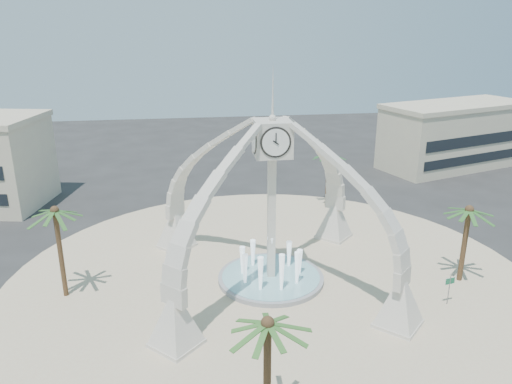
{
  "coord_description": "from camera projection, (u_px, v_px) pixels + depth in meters",
  "views": [
    {
      "loc": [
        -6.09,
        -33.18,
        18.6
      ],
      "look_at": [
        -0.84,
        2.0,
        6.5
      ],
      "focal_mm": 35.0,
      "sensor_mm": 36.0,
      "label": 1
    }
  ],
  "objects": [
    {
      "name": "fountain",
      "position": [
        271.0,
        277.0,
        37.82
      ],
      "size": [
        8.0,
        8.0,
        3.62
      ],
      "color": "#97979A",
      "rests_on": "ground"
    },
    {
      "name": "palm_east",
      "position": [
        469.0,
        211.0,
        36.14
      ],
      "size": [
        5.25,
        5.25,
        6.52
      ],
      "rotation": [
        0.0,
        0.0,
        0.37
      ],
      "color": "brown",
      "rests_on": "ground"
    },
    {
      "name": "street_sign",
      "position": [
        450.0,
        285.0,
        34.15
      ],
      "size": [
        0.8,
        0.19,
        2.22
      ],
      "rotation": [
        0.0,
        0.0,
        0.21
      ],
      "color": "slate",
      "rests_on": "ground"
    },
    {
      "name": "building_ne",
      "position": [
        454.0,
        135.0,
        66.93
      ],
      "size": [
        21.87,
        14.17,
        8.6
      ],
      "rotation": [
        0.0,
        0.0,
        0.31
      ],
      "color": "#BEAD94",
      "rests_on": "ground"
    },
    {
      "name": "palm_north",
      "position": [
        329.0,
        155.0,
        51.57
      ],
      "size": [
        4.43,
        4.43,
        6.42
      ],
      "rotation": [
        0.0,
        0.0,
        -0.28
      ],
      "color": "brown",
      "rests_on": "ground"
    },
    {
      "name": "palm_west",
      "position": [
        55.0,
        212.0,
        33.75
      ],
      "size": [
        4.78,
        4.78,
        7.28
      ],
      "rotation": [
        0.0,
        0.0,
        0.34
      ],
      "color": "brown",
      "rests_on": "ground"
    },
    {
      "name": "ground",
      "position": [
        271.0,
        281.0,
        37.91
      ],
      "size": [
        140.0,
        140.0,
        0.0
      ],
      "primitive_type": "plane",
      "color": "#282828",
      "rests_on": "ground"
    },
    {
      "name": "clock_tower",
      "position": [
        272.0,
        200.0,
        35.82
      ],
      "size": [
        17.94,
        17.94,
        16.3
      ],
      "color": "beige",
      "rests_on": "ground"
    },
    {
      "name": "plaza",
      "position": [
        271.0,
        280.0,
        37.9
      ],
      "size": [
        40.0,
        40.0,
        0.06
      ],
      "primitive_type": "cylinder",
      "color": "#C6B793",
      "rests_on": "ground"
    },
    {
      "name": "palm_south",
      "position": [
        268.0,
        325.0,
        22.2
      ],
      "size": [
        4.47,
        4.47,
        6.68
      ],
      "rotation": [
        0.0,
        0.0,
        0.14
      ],
      "color": "brown",
      "rests_on": "ground"
    }
  ]
}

